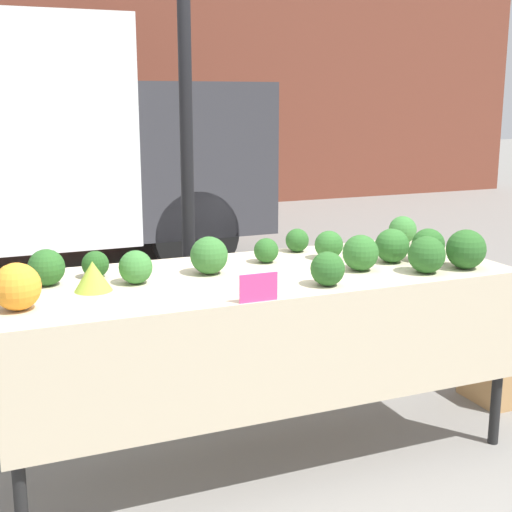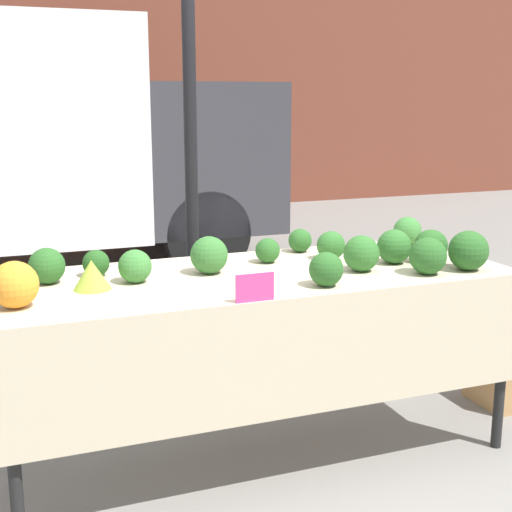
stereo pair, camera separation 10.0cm
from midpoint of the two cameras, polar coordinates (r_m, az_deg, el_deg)
ground_plane at (r=3.56m, az=-0.83°, el=-15.24°), size 40.00×40.00×0.00m
tent_pole at (r=3.84m, az=-6.28°, el=6.75°), size 0.07×0.07×2.55m
market_table at (r=3.21m, az=-0.41°, el=-3.41°), size 2.33×0.89×0.88m
orange_cauliflower at (r=2.83m, az=-19.56°, el=-2.33°), size 0.18×0.18×0.18m
romanesco_head at (r=3.02m, az=-13.85°, el=-1.58°), size 0.16×0.16×0.13m
broccoli_head_0 at (r=3.31m, az=7.51°, el=0.25°), size 0.17×0.17×0.17m
broccoli_head_1 at (r=3.44m, az=-0.01°, el=0.45°), size 0.12×0.12×0.12m
broccoli_head_2 at (r=3.22m, az=-4.66°, el=0.05°), size 0.17×0.17×0.17m
broccoli_head_3 at (r=3.49m, az=10.03°, el=0.82°), size 0.17×0.17×0.17m
broccoli_head_4 at (r=3.95m, az=10.94°, el=2.05°), size 0.15×0.15×0.15m
broccoli_head_5 at (r=3.31m, az=12.66°, el=0.09°), size 0.17×0.17×0.17m
broccoli_head_6 at (r=3.55m, az=12.83°, el=0.86°), size 0.16×0.16×0.16m
broccoli_head_7 at (r=3.24m, az=-13.60°, el=-0.65°), size 0.12×0.12×0.12m
broccoli_head_8 at (r=3.03m, az=4.81°, el=-1.03°), size 0.15×0.15×0.15m
broccoli_head_9 at (r=3.69m, az=2.54°, el=1.27°), size 0.12×0.12×0.12m
broccoli_head_10 at (r=3.10m, az=-10.52°, el=-0.89°), size 0.15×0.15×0.15m
broccoli_head_11 at (r=3.53m, az=5.05°, el=0.89°), size 0.14×0.14×0.14m
broccoli_head_12 at (r=3.44m, az=15.66°, el=0.52°), size 0.19×0.19×0.19m
broccoli_head_13 at (r=3.16m, az=-17.30°, el=-0.89°), size 0.16×0.16×0.16m
price_sign at (r=2.78m, az=-0.82°, el=-2.54°), size 0.16×0.01×0.11m
produce_crate at (r=4.29m, az=18.90°, el=-8.70°), size 0.45×0.33×0.31m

